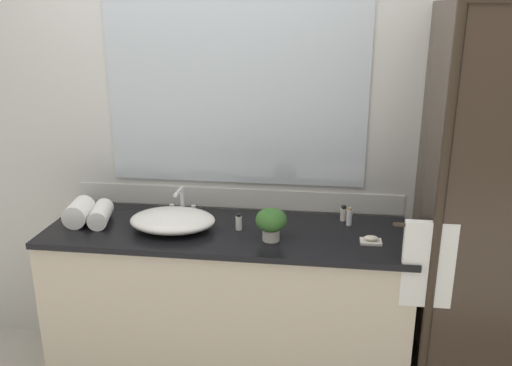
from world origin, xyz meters
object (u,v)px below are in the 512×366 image
amenity_bottle_shampoo (343,214)px  rolled_towel_near_edge (79,212)px  potted_plant (271,222)px  rolled_towel_middle (101,214)px  sink_basin (173,220)px  amenity_bottle_body_wash (349,217)px  amenity_bottle_lotion (239,222)px  soap_dish (371,240)px  faucet (182,206)px

amenity_bottle_shampoo → rolled_towel_near_edge: (-1.34, -0.21, 0.02)m
potted_plant → rolled_towel_middle: bearing=173.4°
sink_basin → potted_plant: size_ratio=2.69×
rolled_towel_near_edge → rolled_towel_middle: 0.11m
amenity_bottle_body_wash → rolled_towel_near_edge: 1.38m
rolled_towel_near_edge → amenity_bottle_shampoo: bearing=9.1°
amenity_bottle_body_wash → rolled_towel_middle: (-1.26, -0.14, 0.00)m
sink_basin → rolled_towel_middle: bearing=175.9°
sink_basin → amenity_bottle_lotion: sink_basin is taller
sink_basin → rolled_towel_middle: size_ratio=1.93×
amenity_bottle_lotion → soap_dish: bearing=-7.1°
faucet → rolled_towel_middle: bearing=-158.6°
soap_dish → amenity_bottle_lotion: 0.65m
faucet → sink_basin: bearing=-90.0°
faucet → rolled_towel_near_edge: 0.52m
sink_basin → faucet: (-0.00, 0.18, 0.01)m
faucet → rolled_towel_middle: (-0.38, -0.15, -0.01)m
sink_basin → soap_dish: bearing=-2.7°
potted_plant → soap_dish: 0.47m
amenity_bottle_body_wash → amenity_bottle_shampoo: amenity_bottle_body_wash is taller
amenity_bottle_shampoo → potted_plant: bearing=-138.9°
soap_dish → rolled_towel_near_edge: 1.46m
sink_basin → amenity_bottle_lotion: (0.33, 0.03, -0.01)m
faucet → amenity_bottle_body_wash: 0.87m
rolled_towel_middle → rolled_towel_near_edge: bearing=-171.9°
amenity_bottle_body_wash → rolled_towel_middle: rolled_towel_middle is taller
soap_dish → amenity_bottle_shampoo: (-0.12, 0.27, 0.02)m
faucet → rolled_towel_middle: size_ratio=0.77×
potted_plant → amenity_bottle_body_wash: 0.45m
amenity_bottle_shampoo → soap_dish: bearing=-65.7°
sink_basin → potted_plant: bearing=-8.5°
rolled_towel_near_edge → rolled_towel_middle: size_ratio=0.86×
soap_dish → potted_plant: bearing=-176.4°
rolled_towel_middle → amenity_bottle_lotion: bearing=0.5°
rolled_towel_near_edge → faucet: bearing=18.6°
sink_basin → amenity_bottle_body_wash: 0.89m
amenity_bottle_lotion → rolled_towel_middle: 0.71m
amenity_bottle_shampoo → amenity_bottle_lotion: bearing=-159.7°
faucet → potted_plant: faucet is taller
sink_basin → faucet: 0.18m
faucet → amenity_bottle_shampoo: size_ratio=2.12×
sink_basin → rolled_towel_middle: rolled_towel_middle is taller
faucet → potted_plant: size_ratio=1.07×
amenity_bottle_body_wash → rolled_towel_near_edge: (-1.37, -0.15, 0.01)m
amenity_bottle_lotion → rolled_towel_near_edge: rolled_towel_near_edge is taller
amenity_bottle_body_wash → potted_plant: bearing=-147.3°
amenity_bottle_shampoo → rolled_towel_near_edge: 1.36m
faucet → amenity_bottle_lotion: bearing=-23.7°
sink_basin → amenity_bottle_shampoo: (0.85, 0.23, -0.01)m
faucet → amenity_bottle_body_wash: faucet is taller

